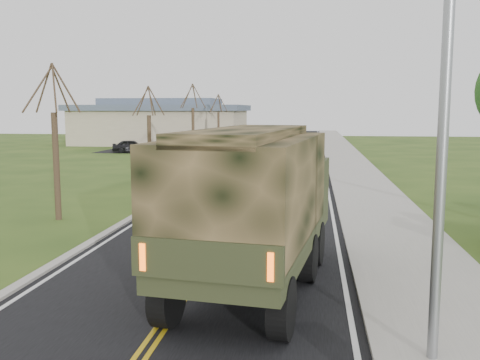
# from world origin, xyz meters

# --- Properties ---
(ground) EXTENTS (160.00, 160.00, 0.00)m
(ground) POSITION_xyz_m (0.00, 0.00, 0.00)
(ground) COLOR #2B4416
(ground) RESTS_ON ground
(road) EXTENTS (8.00, 120.00, 0.01)m
(road) POSITION_xyz_m (0.00, 40.00, 0.01)
(road) COLOR black
(road) RESTS_ON ground
(curb_right) EXTENTS (0.30, 120.00, 0.12)m
(curb_right) POSITION_xyz_m (4.15, 40.00, 0.06)
(curb_right) COLOR #9E998E
(curb_right) RESTS_ON ground
(sidewalk_right) EXTENTS (3.20, 120.00, 0.10)m
(sidewalk_right) POSITION_xyz_m (5.90, 40.00, 0.05)
(sidewalk_right) COLOR #9E998E
(sidewalk_right) RESTS_ON ground
(curb_left) EXTENTS (0.30, 120.00, 0.10)m
(curb_left) POSITION_xyz_m (-4.15, 40.00, 0.05)
(curb_left) COLOR #9E998E
(curb_left) RESTS_ON ground
(street_light) EXTENTS (1.65, 0.22, 8.00)m
(street_light) POSITION_xyz_m (4.90, -0.50, 4.43)
(street_light) COLOR gray
(street_light) RESTS_ON ground
(bare_tree_a) EXTENTS (1.93, 2.26, 6.08)m
(bare_tree_a) POSITION_xyz_m (-7.00, 10.00, 2.63)
(bare_tree_a) COLOR #38281C
(bare_tree_a) RESTS_ON ground
(bare_tree_b) EXTENTS (1.83, 2.14, 5.73)m
(bare_tree_b) POSITION_xyz_m (-7.00, 22.00, 2.48)
(bare_tree_b) COLOR #38281C
(bare_tree_b) RESTS_ON ground
(bare_tree_c) EXTENTS (2.04, 2.39, 6.42)m
(bare_tree_c) POSITION_xyz_m (-7.00, 34.00, 2.78)
(bare_tree_c) COLOR #38281C
(bare_tree_c) RESTS_ON ground
(bare_tree_d) EXTENTS (1.88, 2.20, 5.91)m
(bare_tree_d) POSITION_xyz_m (-7.00, 46.00, 2.55)
(bare_tree_d) COLOR #38281C
(bare_tree_d) RESTS_ON ground
(commercial_building) EXTENTS (25.50, 21.50, 5.65)m
(commercial_building) POSITION_xyz_m (-15.98, 55.97, 2.69)
(commercial_building) COLOR tan
(commercial_building) RESTS_ON ground
(military_truck) EXTENTS (3.67, 8.08, 3.89)m
(military_truck) POSITION_xyz_m (1.57, 2.87, 2.23)
(military_truck) COLOR black
(military_truck) RESTS_ON ground
(suv_champagne) EXTENTS (2.86, 5.09, 1.34)m
(suv_champagne) POSITION_xyz_m (-2.80, 21.40, 0.67)
(suv_champagne) COLOR #9F7D59
(suv_champagne) RESTS_ON ground
(sedan_silver) EXTENTS (1.89, 4.80, 1.55)m
(sedan_silver) POSITION_xyz_m (-1.42, 30.66, 0.78)
(sedan_silver) COLOR #A2A2A7
(sedan_silver) RESTS_ON ground
(lot_car_dark) EXTENTS (4.14, 2.52, 1.32)m
(lot_car_dark) POSITION_xyz_m (-15.12, 42.00, 0.66)
(lot_car_dark) COLOR black
(lot_car_dark) RESTS_ON ground
(lot_car_silver) EXTENTS (4.34, 2.71, 1.35)m
(lot_car_silver) POSITION_xyz_m (-10.67, 42.95, 0.68)
(lot_car_silver) COLOR silver
(lot_car_silver) RESTS_ON ground
(lot_car_navy) EXTENTS (5.01, 2.91, 1.37)m
(lot_car_navy) POSITION_xyz_m (-5.97, 50.00, 0.68)
(lot_car_navy) COLOR #0E1035
(lot_car_navy) RESTS_ON ground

